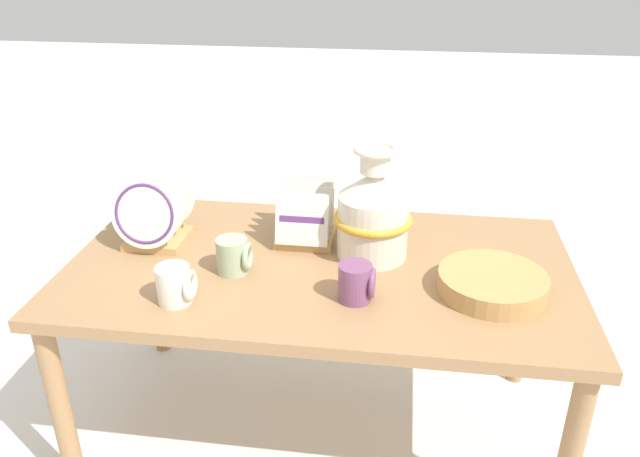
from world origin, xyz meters
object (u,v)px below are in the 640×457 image
(dish_rack_round_plates, at_px, (154,218))
(mug_sage_glaze, at_px, (234,256))
(ceramic_vase, at_px, (373,212))
(wicker_charger_stack, at_px, (492,283))
(mug_plum_glaze, at_px, (357,282))
(mug_cream_glaze, at_px, (176,285))
(dish_rack_square_plates, at_px, (306,222))

(dish_rack_round_plates, bearing_deg, mug_sage_glaze, -25.61)
(mug_sage_glaze, bearing_deg, ceramic_vase, 22.23)
(ceramic_vase, relative_size, dish_rack_round_plates, 1.47)
(wicker_charger_stack, bearing_deg, ceramic_vase, 153.44)
(mug_plum_glaze, bearing_deg, wicker_charger_stack, 13.56)
(dish_rack_round_plates, distance_m, mug_plum_glaze, 0.67)
(dish_rack_round_plates, bearing_deg, mug_cream_glaze, -60.42)
(mug_cream_glaze, height_order, mug_plum_glaze, same)
(ceramic_vase, xyz_separation_m, dish_rack_square_plates, (-0.21, 0.07, -0.08))
(ceramic_vase, bearing_deg, mug_plum_glaze, -95.31)
(ceramic_vase, distance_m, wicker_charger_stack, 0.38)
(dish_rack_round_plates, xyz_separation_m, mug_sage_glaze, (0.28, -0.13, -0.04))
(wicker_charger_stack, relative_size, mug_sage_glaze, 2.83)
(dish_rack_square_plates, xyz_separation_m, mug_cream_glaze, (-0.27, -0.39, -0.01))
(mug_cream_glaze, distance_m, mug_plum_glaze, 0.46)
(mug_sage_glaze, bearing_deg, mug_plum_glaze, -15.31)
(dish_rack_round_plates, height_order, mug_plum_glaze, dish_rack_round_plates)
(ceramic_vase, xyz_separation_m, wicker_charger_stack, (0.33, -0.16, -0.11))
(dish_rack_round_plates, relative_size, mug_plum_glaze, 2.26)
(wicker_charger_stack, xyz_separation_m, mug_plum_glaze, (-0.35, -0.08, 0.02))
(dish_rack_square_plates, bearing_deg, ceramic_vase, -18.95)
(dish_rack_square_plates, distance_m, mug_plum_glaze, 0.37)
(wicker_charger_stack, distance_m, mug_sage_glaze, 0.70)
(wicker_charger_stack, relative_size, mug_cream_glaze, 2.83)
(mug_plum_glaze, relative_size, mug_sage_glaze, 1.00)
(mug_plum_glaze, bearing_deg, dish_rack_square_plates, 119.93)
(dish_rack_round_plates, xyz_separation_m, mug_plum_glaze, (0.63, -0.23, -0.04))
(dish_rack_square_plates, bearing_deg, dish_rack_round_plates, -168.71)
(ceramic_vase, bearing_deg, wicker_charger_stack, -26.56)
(wicker_charger_stack, xyz_separation_m, mug_sage_glaze, (-0.70, 0.01, 0.02))
(ceramic_vase, relative_size, dish_rack_square_plates, 1.75)
(ceramic_vase, bearing_deg, dish_rack_round_plates, -178.41)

